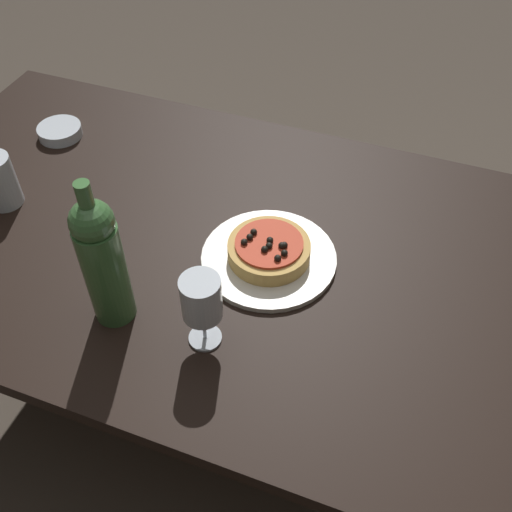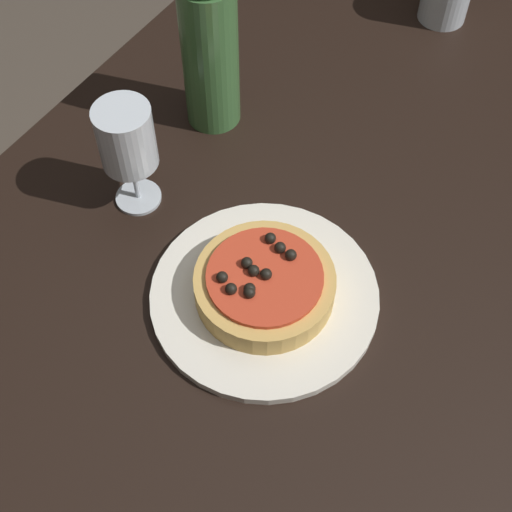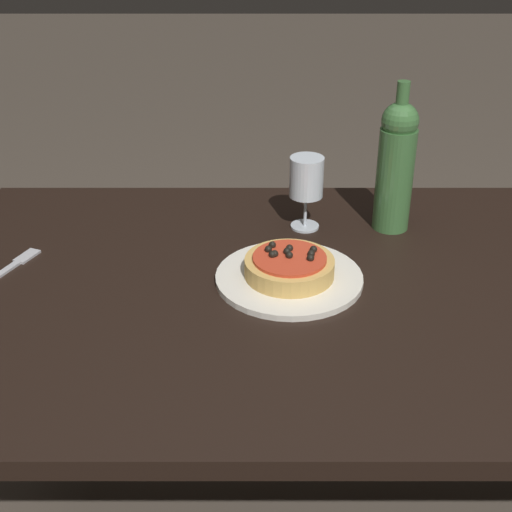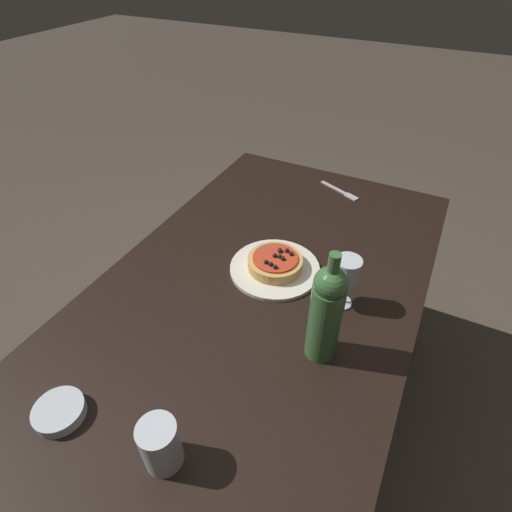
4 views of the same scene
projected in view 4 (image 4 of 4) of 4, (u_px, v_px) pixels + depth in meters
The scene contains 9 objects.
ground_plane at pixel (255, 422), 1.65m from camera, with size 14.00×14.00×0.00m, color #4C4238.
dining_table at pixel (254, 312), 1.21m from camera, with size 1.59×0.90×0.76m.
dinner_plate at pixel (275, 268), 1.23m from camera, with size 0.28×0.28×0.01m.
pizza at pixel (275, 262), 1.21m from camera, with size 0.17×0.17×0.05m.
wine_glass at pixel (346, 274), 1.06m from camera, with size 0.07×0.07×0.16m.
wine_bottle at pixel (326, 312), 0.91m from camera, with size 0.08×0.08×0.32m.
water_cup at pixel (161, 445), 0.76m from camera, with size 0.08×0.08×0.12m.
side_bowl at pixel (59, 412), 0.86m from camera, with size 0.11×0.11×0.03m.
fork at pixel (341, 192), 1.59m from camera, with size 0.09×0.18×0.00m.
Camera 4 is at (0.73, 0.37, 1.59)m, focal length 28.00 mm.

